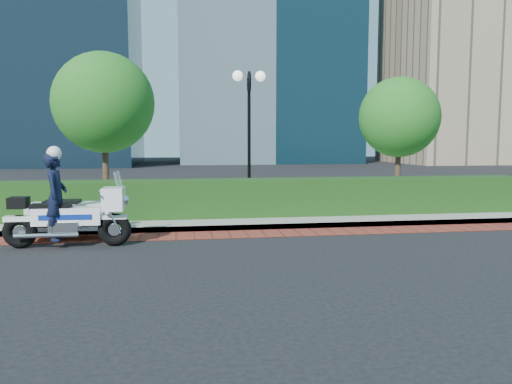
{
  "coord_description": "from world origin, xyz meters",
  "views": [
    {
      "loc": [
        -1.17,
        -10.15,
        2.21
      ],
      "look_at": [
        0.66,
        1.63,
        1.0
      ],
      "focal_mm": 35.0,
      "sensor_mm": 36.0,
      "label": 1
    }
  ],
  "objects": [
    {
      "name": "tree_c",
      "position": [
        6.5,
        6.5,
        3.05
      ],
      "size": [
        2.8,
        2.8,
        4.3
      ],
      "color": "#332319",
      "rests_on": "sidewalk"
    },
    {
      "name": "sidewalk",
      "position": [
        0.0,
        6.0,
        0.07
      ],
      "size": [
        60.0,
        8.0,
        0.15
      ],
      "primitive_type": "cube",
      "color": "gray",
      "rests_on": "ground"
    },
    {
      "name": "brick_strip",
      "position": [
        0.0,
        1.5,
        0.01
      ],
      "size": [
        60.0,
        1.0,
        0.01
      ],
      "primitive_type": "cube",
      "color": "maroon",
      "rests_on": "ground"
    },
    {
      "name": "ground",
      "position": [
        0.0,
        0.0,
        0.0
      ],
      "size": [
        120.0,
        120.0,
        0.0
      ],
      "primitive_type": "plane",
      "color": "black",
      "rests_on": "ground"
    },
    {
      "name": "lamppost",
      "position": [
        1.0,
        5.2,
        2.96
      ],
      "size": [
        1.02,
        0.7,
        4.21
      ],
      "color": "black",
      "rests_on": "sidewalk"
    },
    {
      "name": "tower_right",
      "position": [
        28.0,
        38.0,
        14.0
      ],
      "size": [
        14.0,
        12.0,
        28.0
      ],
      "primitive_type": "cube",
      "color": "gray",
      "rests_on": "ground"
    },
    {
      "name": "tree_b",
      "position": [
        -3.5,
        6.5,
        3.43
      ],
      "size": [
        3.2,
        3.2,
        4.89
      ],
      "color": "#332319",
      "rests_on": "sidewalk"
    },
    {
      "name": "hedge_main",
      "position": [
        0.0,
        3.6,
        0.65
      ],
      "size": [
        18.0,
        1.2,
        1.0
      ],
      "primitive_type": "cube",
      "color": "#193311",
      "rests_on": "sidewalk"
    },
    {
      "name": "police_motorcycle",
      "position": [
        -3.59,
        1.02,
        0.73
      ],
      "size": [
        2.62,
        1.84,
        2.12
      ],
      "rotation": [
        0.0,
        0.0,
        -0.03
      ],
      "color": "black",
      "rests_on": "ground"
    }
  ]
}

